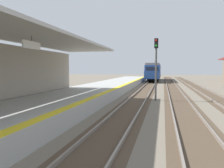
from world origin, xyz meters
name	(u,v)px	position (x,y,z in m)	size (l,w,h in m)	color
station_platform	(55,105)	(-2.50, 16.00, 0.45)	(5.00, 80.00, 0.91)	#A8A8A3
track_pair_nearest_platform	(134,104)	(1.90, 20.00, 0.05)	(2.34, 120.00, 0.16)	#4C3D2D
track_pair_middle	(181,105)	(5.30, 20.00, 0.05)	(2.34, 120.00, 0.16)	#4C3D2D
approaching_train	(154,71)	(1.90, 54.78, 2.18)	(2.93, 19.60, 4.76)	navy
rail_signal_post	(156,63)	(3.41, 22.35, 3.19)	(0.32, 0.34, 5.20)	#4C4C4C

